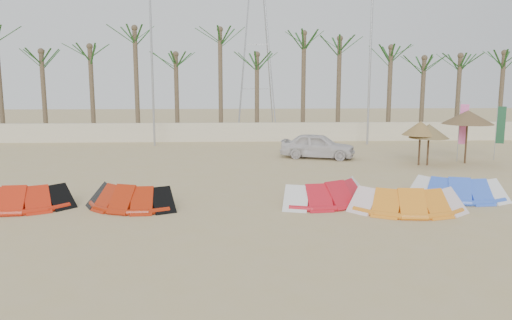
{
  "coord_description": "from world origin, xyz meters",
  "views": [
    {
      "loc": [
        -0.81,
        -12.45,
        4.32
      ],
      "look_at": [
        0.0,
        6.0,
        1.3
      ],
      "focal_mm": 35.0,
      "sensor_mm": 36.0,
      "label": 1
    }
  ],
  "objects_px": {
    "kite_orange": "(405,198)",
    "parasol_mid": "(420,128)",
    "kite_red_right": "(327,190)",
    "kite_blue": "(454,187)",
    "parasol_left": "(429,131)",
    "kite_red_left": "(22,195)",
    "parasol_right": "(468,117)",
    "kite_red_mid": "(131,195)",
    "car": "(318,146)"
  },
  "relations": [
    {
      "from": "kite_orange",
      "to": "parasol_mid",
      "type": "distance_m",
      "value": 9.43
    },
    {
      "from": "kite_red_right",
      "to": "kite_blue",
      "type": "bearing_deg",
      "value": 4.68
    },
    {
      "from": "parasol_left",
      "to": "kite_orange",
      "type": "bearing_deg",
      "value": -115.7
    },
    {
      "from": "parasol_left",
      "to": "parasol_mid",
      "type": "distance_m",
      "value": 0.44
    },
    {
      "from": "kite_blue",
      "to": "kite_red_right",
      "type": "bearing_deg",
      "value": -175.32
    },
    {
      "from": "parasol_mid",
      "to": "kite_red_left",
      "type": "bearing_deg",
      "value": -155.25
    },
    {
      "from": "kite_orange",
      "to": "parasol_left",
      "type": "bearing_deg",
      "value": 64.3
    },
    {
      "from": "parasol_mid",
      "to": "parasol_right",
      "type": "bearing_deg",
      "value": 9.57
    },
    {
      "from": "kite_red_mid",
      "to": "parasol_right",
      "type": "bearing_deg",
      "value": 27.95
    },
    {
      "from": "kite_red_left",
      "to": "parasol_left",
      "type": "relative_size",
      "value": 1.71
    },
    {
      "from": "kite_orange",
      "to": "kite_blue",
      "type": "distance_m",
      "value": 2.84
    },
    {
      "from": "kite_red_mid",
      "to": "kite_blue",
      "type": "distance_m",
      "value": 11.56
    },
    {
      "from": "kite_orange",
      "to": "parasol_mid",
      "type": "height_order",
      "value": "parasol_mid"
    },
    {
      "from": "kite_red_right",
      "to": "kite_red_left",
      "type": "bearing_deg",
      "value": -178.68
    },
    {
      "from": "kite_blue",
      "to": "parasol_left",
      "type": "bearing_deg",
      "value": 76.12
    },
    {
      "from": "kite_red_right",
      "to": "kite_orange",
      "type": "distance_m",
      "value": 2.64
    },
    {
      "from": "kite_blue",
      "to": "kite_red_left",
      "type": "bearing_deg",
      "value": -177.63
    },
    {
      "from": "parasol_right",
      "to": "car",
      "type": "height_order",
      "value": "parasol_right"
    },
    {
      "from": "kite_blue",
      "to": "parasol_mid",
      "type": "xyz_separation_m",
      "value": [
        1.3,
        6.99,
        1.45
      ]
    },
    {
      "from": "parasol_mid",
      "to": "car",
      "type": "xyz_separation_m",
      "value": [
        -4.74,
        2.45,
        -1.18
      ]
    },
    {
      "from": "kite_red_mid",
      "to": "car",
      "type": "xyz_separation_m",
      "value": [
        8.09,
        10.19,
        0.27
      ]
    },
    {
      "from": "kite_red_left",
      "to": "kite_orange",
      "type": "bearing_deg",
      "value": -4.17
    },
    {
      "from": "parasol_left",
      "to": "kite_red_right",
      "type": "bearing_deg",
      "value": -131.43
    },
    {
      "from": "parasol_left",
      "to": "car",
      "type": "height_order",
      "value": "parasol_left"
    },
    {
      "from": "kite_red_mid",
      "to": "parasol_right",
      "type": "height_order",
      "value": "parasol_right"
    },
    {
      "from": "kite_red_left",
      "to": "car",
      "type": "relative_size",
      "value": 0.89
    },
    {
      "from": "kite_red_left",
      "to": "car",
      "type": "xyz_separation_m",
      "value": [
        11.8,
        10.07,
        0.27
      ]
    },
    {
      "from": "kite_blue",
      "to": "parasol_mid",
      "type": "distance_m",
      "value": 7.26
    },
    {
      "from": "parasol_left",
      "to": "parasol_right",
      "type": "distance_m",
      "value": 2.33
    },
    {
      "from": "kite_red_right",
      "to": "parasol_mid",
      "type": "height_order",
      "value": "parasol_mid"
    },
    {
      "from": "parasol_mid",
      "to": "parasol_right",
      "type": "xyz_separation_m",
      "value": [
        2.58,
        0.44,
        0.51
      ]
    },
    {
      "from": "kite_red_mid",
      "to": "kite_red_right",
      "type": "distance_m",
      "value": 6.81
    },
    {
      "from": "kite_red_mid",
      "to": "car",
      "type": "relative_size",
      "value": 0.87
    },
    {
      "from": "kite_orange",
      "to": "car",
      "type": "relative_size",
      "value": 0.93
    },
    {
      "from": "parasol_mid",
      "to": "parasol_right",
      "type": "distance_m",
      "value": 2.67
    },
    {
      "from": "kite_red_left",
      "to": "parasol_left",
      "type": "xyz_separation_m",
      "value": [
        16.94,
        7.54,
        1.31
      ]
    },
    {
      "from": "kite_orange",
      "to": "parasol_right",
      "type": "bearing_deg",
      "value": 55.19
    },
    {
      "from": "kite_red_left",
      "to": "parasol_mid",
      "type": "xyz_separation_m",
      "value": [
        16.53,
        7.62,
        1.45
      ]
    },
    {
      "from": "kite_red_mid",
      "to": "kite_orange",
      "type": "height_order",
      "value": "same"
    },
    {
      "from": "parasol_mid",
      "to": "kite_red_mid",
      "type": "bearing_deg",
      "value": -148.88
    },
    {
      "from": "kite_red_right",
      "to": "parasol_left",
      "type": "relative_size",
      "value": 1.93
    },
    {
      "from": "kite_red_right",
      "to": "car",
      "type": "height_order",
      "value": "car"
    },
    {
      "from": "kite_red_right",
      "to": "kite_red_mid",
      "type": "bearing_deg",
      "value": -176.92
    },
    {
      "from": "kite_red_left",
      "to": "parasol_right",
      "type": "height_order",
      "value": "parasol_right"
    },
    {
      "from": "parasol_right",
      "to": "kite_red_left",
      "type": "bearing_deg",
      "value": -157.15
    },
    {
      "from": "kite_orange",
      "to": "parasol_left",
      "type": "height_order",
      "value": "parasol_left"
    },
    {
      "from": "kite_red_left",
      "to": "kite_orange",
      "type": "xyz_separation_m",
      "value": [
        12.86,
        -0.94,
        0.0
      ]
    },
    {
      "from": "kite_red_mid",
      "to": "car",
      "type": "distance_m",
      "value": 13.02
    },
    {
      "from": "kite_red_mid",
      "to": "kite_red_right",
      "type": "relative_size",
      "value": 0.87
    },
    {
      "from": "kite_red_left",
      "to": "car",
      "type": "bearing_deg",
      "value": 40.48
    }
  ]
}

